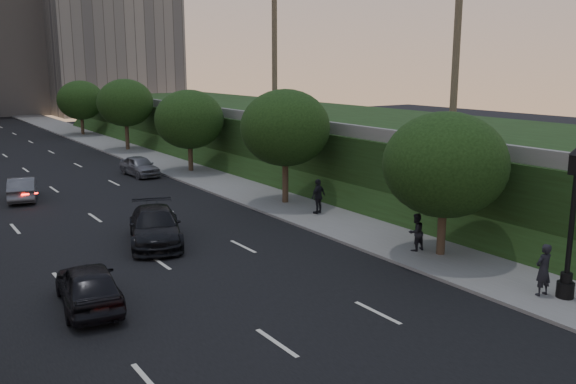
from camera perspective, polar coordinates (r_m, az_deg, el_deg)
road_surface at (r=40.96m, az=-20.41°, el=-0.27°), size 16.00×140.00×0.02m
sidewalk_right at (r=44.35m, az=-7.48°, el=1.37°), size 4.50×140.00×0.15m
embankment at (r=48.78m, az=6.01°, el=4.66°), size 18.00×90.00×4.00m
parapet_wall at (r=43.59m, az=-2.60°, el=6.95°), size 0.35×90.00×0.70m
office_block_right at (r=110.61m, az=-17.10°, el=16.58°), size 20.00×22.00×36.00m
tree_right_a at (r=26.16m, az=14.48°, el=2.48°), size 5.20×5.20×6.24m
tree_right_b at (r=35.14m, az=-0.26°, el=6.02°), size 5.20×5.20×6.74m
tree_right_c at (r=46.52m, az=-9.23°, el=6.72°), size 5.20×5.20×6.24m
tree_right_d at (r=59.46m, az=-14.98°, el=8.06°), size 5.20×5.20×6.74m
tree_right_e at (r=73.80m, az=-18.83°, el=8.13°), size 5.20×5.20×6.24m
street_lamp at (r=22.94m, az=24.98°, el=-3.12°), size 0.64×0.64×5.62m
sedan_near_left at (r=21.97m, az=-18.15°, el=-8.27°), size 2.47×4.83×1.58m
sedan_mid_left at (r=40.28m, az=-23.60°, el=0.30°), size 2.45×4.55×1.42m
sedan_near_right at (r=28.70m, az=-12.34°, el=-3.16°), size 3.95×6.01×1.62m
sedan_far_right at (r=46.18m, az=-13.71°, el=2.38°), size 1.98×4.39×1.46m
pedestrian_a at (r=23.25m, az=22.78°, el=-6.72°), size 0.72×0.51×1.87m
pedestrian_b at (r=27.05m, az=11.88°, el=-3.69°), size 0.82×0.65×1.66m
pedestrian_c at (r=32.98m, az=2.85°, el=-0.40°), size 1.21×0.78×1.91m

